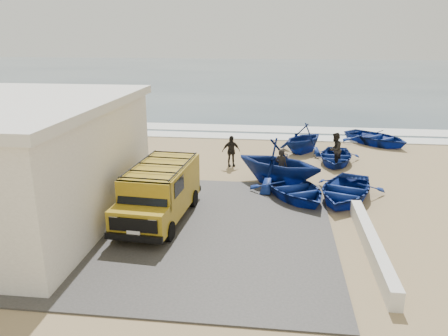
{
  "coord_description": "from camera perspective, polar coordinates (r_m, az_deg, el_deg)",
  "views": [
    {
      "loc": [
        2.0,
        -15.36,
        6.41
      ],
      "look_at": [
        -0.02,
        1.28,
        1.2
      ],
      "focal_mm": 35.0,
      "sensor_mm": 36.0,
      "label": 1
    }
  ],
  "objects": [
    {
      "name": "boat_near_left",
      "position": [
        17.84,
        9.06,
        -2.65
      ],
      "size": [
        4.23,
        4.69,
        0.8
      ],
      "primitive_type": "imported",
      "rotation": [
        0.0,
        0.0,
        0.49
      ],
      "color": "navy",
      "rests_on": "ground"
    },
    {
      "name": "boat_far_right",
      "position": [
        27.67,
        19.29,
        3.77
      ],
      "size": [
        4.83,
        4.9,
        0.83
      ],
      "primitive_type": "imported",
      "rotation": [
        0.0,
        0.0,
        0.74
      ],
      "color": "navy",
      "rests_on": "ground"
    },
    {
      "name": "parapet",
      "position": [
        14.12,
        18.73,
        -9.48
      ],
      "size": [
        0.35,
        6.0,
        0.55
      ],
      "primitive_type": "cube",
      "color": "silver",
      "rests_on": "ground"
    },
    {
      "name": "van",
      "position": [
        15.58,
        -8.38,
        -2.93
      ],
      "size": [
        2.18,
        4.81,
        2.01
      ],
      "rotation": [
        0.0,
        0.0,
        -0.07
      ],
      "color": "#AF8C1A",
      "rests_on": "ground"
    },
    {
      "name": "ocean",
      "position": [
        71.67,
        5.42,
        12.05
      ],
      "size": [
        180.0,
        88.0,
        0.01
      ],
      "primitive_type": "cube",
      "color": "#385166",
      "rests_on": "ground"
    },
    {
      "name": "boat_near_right",
      "position": [
        18.08,
        15.51,
        -2.79
      ],
      "size": [
        3.95,
        4.62,
        0.81
      ],
      "primitive_type": "imported",
      "rotation": [
        0.0,
        0.0,
        -0.35
      ],
      "color": "navy",
      "rests_on": "ground"
    },
    {
      "name": "fisherman_front",
      "position": [
        19.24,
        7.48,
        0.17
      ],
      "size": [
        0.7,
        0.61,
        1.61
      ],
      "primitive_type": "imported",
      "rotation": [
        0.0,
        0.0,
        2.67
      ],
      "color": "black",
      "rests_on": "ground"
    },
    {
      "name": "ground",
      "position": [
        16.76,
        -0.45,
        -5.22
      ],
      "size": [
        160.0,
        160.0,
        0.0
      ],
      "primitive_type": "plane",
      "color": "#A0865D"
    },
    {
      "name": "slab",
      "position": [
        15.33,
        -8.92,
        -7.56
      ],
      "size": [
        12.0,
        10.0,
        0.05
      ],
      "primitive_type": "cube",
      "color": "#413E3B",
      "rests_on": "ground"
    },
    {
      "name": "fisherman_back",
      "position": [
        21.7,
        0.92,
        2.22
      ],
      "size": [
        0.99,
        0.67,
        1.56
      ],
      "primitive_type": "imported",
      "rotation": [
        0.0,
        0.0,
        0.35
      ],
      "color": "black",
      "rests_on": "ground"
    },
    {
      "name": "boat_mid_right",
      "position": [
        23.0,
        14.34,
        1.44
      ],
      "size": [
        2.95,
        3.75,
        0.7
      ],
      "primitive_type": "imported",
      "rotation": [
        0.0,
        0.0,
        -0.16
      ],
      "color": "navy",
      "rests_on": "ground"
    },
    {
      "name": "surf_wash",
      "position": [
        30.6,
        3.05,
        5.18
      ],
      "size": [
        180.0,
        2.2,
        0.04
      ],
      "primitive_type": "cube",
      "color": "white",
      "rests_on": "ground"
    },
    {
      "name": "surf_line",
      "position": [
        28.16,
        2.69,
        4.15
      ],
      "size": [
        180.0,
        1.6,
        0.06
      ],
      "primitive_type": "cube",
      "color": "white",
      "rests_on": "ground"
    },
    {
      "name": "boat_mid_left",
      "position": [
        19.11,
        7.14,
        0.76
      ],
      "size": [
        4.99,
        4.76,
        2.05
      ],
      "primitive_type": "imported",
      "rotation": [
        0.0,
        0.0,
        1.1
      ],
      "color": "navy",
      "rests_on": "ground"
    },
    {
      "name": "fisherman_middle",
      "position": [
        22.39,
        14.28,
        2.35
      ],
      "size": [
        0.97,
        1.04,
        1.7
      ],
      "primitive_type": "imported",
      "rotation": [
        0.0,
        0.0,
        -2.08
      ],
      "color": "black",
      "rests_on": "ground"
    },
    {
      "name": "boat_far_left",
      "position": [
        24.61,
        10.32,
        3.85
      ],
      "size": [
        4.03,
        4.11,
        1.64
      ],
      "primitive_type": "imported",
      "rotation": [
        0.0,
        0.0,
        -0.66
      ],
      "color": "navy",
      "rests_on": "ground"
    }
  ]
}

